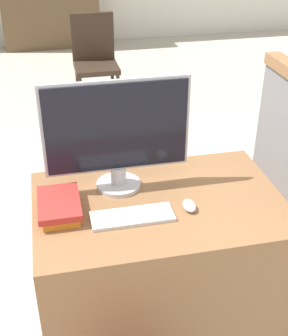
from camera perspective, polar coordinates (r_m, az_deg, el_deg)
The scene contains 7 objects.
desk at distance 2.33m, azimuth 1.73°, elevation -11.66°, with size 1.12×0.74×0.75m.
carrel_divider at distance 2.29m, azimuth 16.58°, elevation -4.57°, with size 0.07×0.63×1.31m.
monitor at distance 2.07m, azimuth -3.32°, elevation 4.23°, with size 0.66×0.21×0.52m.
keyboard at distance 1.99m, azimuth -1.43°, elevation -5.95°, with size 0.35×0.13×0.02m.
mouse at distance 2.04m, azimuth 5.55°, elevation -4.59°, with size 0.05×0.09×0.04m.
book_stack at distance 2.03m, azimuth -10.27°, elevation -4.58°, with size 0.18×0.27×0.07m.
far_chair at distance 4.98m, azimuth -6.01°, elevation 13.39°, with size 0.44×0.44×0.90m.
Camera 1 is at (-0.43, -1.30, 1.93)m, focal length 50.00 mm.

